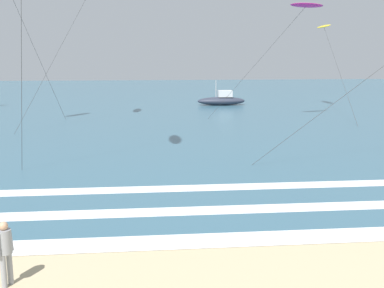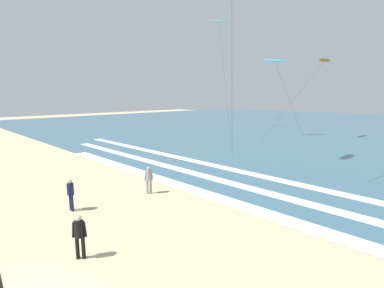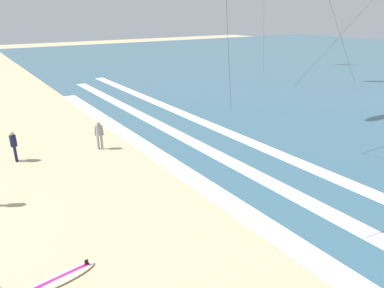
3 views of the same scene
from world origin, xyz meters
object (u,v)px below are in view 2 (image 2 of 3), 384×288
surfer_left_far (71,192)px  surfer_background_far (149,178)px  surfer_foreground_main (79,233)px  kite_orange_mid_center (324,61)px  kite_cyan_high_left (274,61)px  kite_white_high_right (219,22)px

surfer_left_far → surfer_background_far: 4.26m
surfer_foreground_main → surfer_left_far: size_ratio=1.00×
kite_orange_mid_center → surfer_background_far: bearing=-87.6°
surfer_background_far → kite_cyan_high_left: 28.21m
surfer_foreground_main → surfer_left_far: bearing=161.3°
kite_white_high_right → kite_orange_mid_center: kite_white_high_right is taller
surfer_left_far → surfer_background_far: (0.72, 4.20, 0.00)m
surfer_left_far → kite_orange_mid_center: (-0.47, 33.00, 9.09)m
surfer_background_far → kite_white_high_right: (-19.04, 29.40, 16.88)m
surfer_foreground_main → kite_white_high_right: bearing=122.9°
kite_cyan_high_left → kite_white_high_right: bearing=164.0°
surfer_foreground_main → kite_orange_mid_center: (-4.87, 34.49, 9.09)m
surfer_background_far → kite_cyan_high_left: kite_cyan_high_left is taller
surfer_foreground_main → kite_cyan_high_left: 34.40m
surfer_foreground_main → kite_white_high_right: 45.08m
surfer_background_far → kite_white_high_right: bearing=122.9°
surfer_foreground_main → kite_orange_mid_center: size_ratio=0.15×
surfer_left_far → kite_orange_mid_center: size_ratio=0.15×
surfer_foreground_main → kite_cyan_high_left: kite_cyan_high_left is taller
surfer_foreground_main → surfer_background_far: (-3.67, 5.69, 0.00)m
surfer_foreground_main → surfer_left_far: same height
kite_cyan_high_left → kite_orange_mid_center: 6.13m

